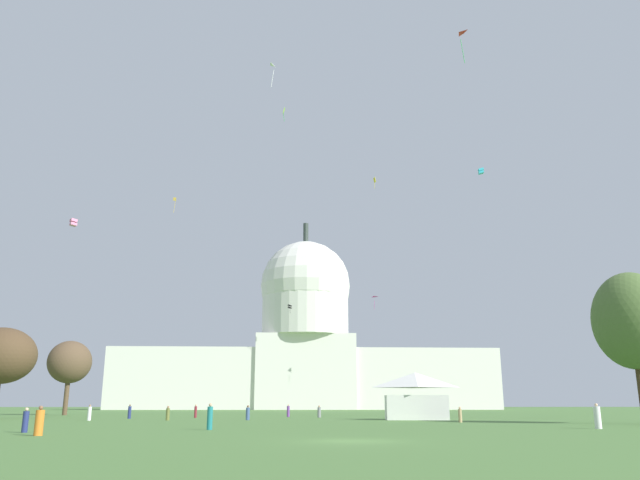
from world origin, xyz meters
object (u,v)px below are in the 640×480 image
Objects in this scene: person_olive_back_right at (168,414)px; kite_magenta_mid at (374,298)px; kite_black_mid at (290,307)px; kite_lime_high at (284,111)px; tree_west_near at (2,356)px; person_teal_deep_crowd at (210,418)px; person_orange_back_left at (39,422)px; person_white_mid_right at (597,417)px; person_purple_aisle_center at (288,411)px; kite_gold_high at (175,199)px; person_navy_mid_center at (130,412)px; kite_cyan_high at (481,171)px; kite_yellow_high at (375,181)px; person_denim_front_right at (248,413)px; tree_west_far at (70,362)px; person_white_mid_left at (89,413)px; tree_east_mid at (632,321)px; kite_red_high at (459,36)px; person_black_front_center at (394,412)px; person_tan_near_tent at (460,415)px; person_maroon_lawn_far_left at (196,412)px; person_grey_lawn_far_right at (319,412)px; event_tent at (416,396)px; kite_pink_mid at (73,223)px; capitol_building at (305,344)px; person_navy_near_tree_west at (25,421)px; kite_white_high at (271,69)px.

person_olive_back_right is 121.56m from kite_magenta_mid.
kite_black_mid is 91.14m from kite_lime_high.
tree_west_near is 47.86m from person_teal_deep_crowd.
person_white_mid_right is at bearing -75.61° from person_orange_back_left.
kite_gold_high is (-29.89, 67.05, 52.46)m from person_purple_aisle_center.
kite_cyan_high is at bearing -96.34° from person_navy_mid_center.
kite_yellow_high is 42.96m from kite_magenta_mid.
tree_west_far is at bearing 171.81° from person_denim_front_right.
kite_yellow_high is at bearing 120.43° from person_white_mid_left.
tree_east_mid is 38.96m from kite_red_high.
kite_gold_high is (-24.38, 111.42, 52.42)m from person_teal_deep_crowd.
tree_east_mid is (66.37, -50.39, 0.72)m from tree_west_far.
kite_red_high is (-1.03, -79.86, -10.84)m from kite_yellow_high.
person_orange_back_left is 126.94m from kite_yellow_high.
person_teal_deep_crowd reaches higher than person_black_front_center.
person_maroon_lawn_far_left is (-28.22, 22.64, 0.10)m from person_tan_near_tent.
person_purple_aisle_center is at bearing -32.44° from person_olive_back_right.
person_teal_deep_crowd is 1.19× the size of person_tan_near_tent.
person_denim_front_right reaches higher than person_grey_lawn_far_right.
event_tent is 24.48m from tree_east_mid.
tree_west_far reaches higher than person_tan_near_tent.
kite_gold_high reaches higher than person_purple_aisle_center.
person_black_front_center is 98.28m from kite_gold_high.
person_grey_lawn_far_right is 0.40× the size of kite_red_high.
kite_lime_high is (34.41, 23.31, 45.79)m from tree_west_near.
kite_pink_mid is (-56.85, 54.35, 29.43)m from person_white_mid_right.
person_denim_front_right is 124.80m from kite_black_mid.
tree_east_mid reaches higher than person_white_mid_left.
person_grey_lawn_far_right is 1.10× the size of kite_pink_mid.
person_black_front_center is (8.11, -127.79, -20.68)m from capitol_building.
capitol_building reaches higher than person_grey_lawn_far_right.
event_tent reaches higher than person_tan_near_tent.
tree_east_mid is 54.94m from person_white_mid_left.
person_black_front_center is 0.58× the size of kite_lime_high.
person_denim_front_right reaches higher than person_navy_near_tree_west.
kite_red_high is at bearing 25.80° from kite_yellow_high.
kite_white_high is 2.66× the size of kite_pink_mid.
kite_white_high is 1.35× the size of kite_black_mid.
person_tan_near_tent is 0.95× the size of person_grey_lawn_far_right.
person_teal_deep_crowd is (-0.99, -27.12, 0.09)m from person_denim_front_right.
event_tent is 2.71× the size of kite_black_mid.
person_grey_lawn_far_right is 0.99× the size of person_black_front_center.
person_tan_near_tent is 70.23m from kite_lime_high.
person_purple_aisle_center is (11.92, 4.97, -0.02)m from person_maroon_lawn_far_left.
person_teal_deep_crowd reaches higher than person_purple_aisle_center.
person_tan_near_tent is (21.82, 16.77, -0.12)m from person_teal_deep_crowd.
capitol_building is 72.69× the size of person_white_mid_right.
person_olive_back_right is (-27.23, -1.17, -1.86)m from event_tent.
event_tent is at bearing 107.59° from person_white_mid_right.
person_white_mid_left is 38.45m from person_black_front_center.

